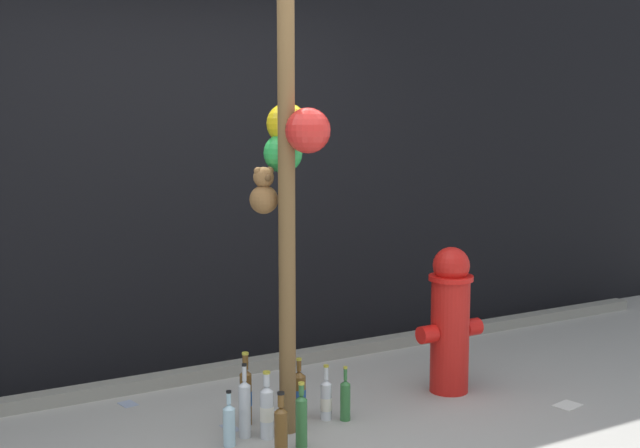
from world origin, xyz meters
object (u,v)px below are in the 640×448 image
at_px(bottle_2, 281,429).
at_px(bottle_3, 246,395).
at_px(bottle_0, 267,411).
at_px(bottle_1, 345,399).
at_px(bottle_6, 301,419).
at_px(bottle_7, 229,424).
at_px(bottle_4, 245,408).
at_px(memorial_post, 288,115).
at_px(fire_hydrant, 450,319).
at_px(bottle_5, 299,394).
at_px(bottle_8, 326,399).

bearing_deg(bottle_2, bottle_3, 86.70).
bearing_deg(bottle_2, bottle_0, 80.43).
bearing_deg(bottle_1, bottle_0, -178.66).
relative_size(bottle_2, bottle_6, 0.96).
xyz_separation_m(bottle_1, bottle_7, (-0.70, -0.00, -0.00)).
distance_m(bottle_0, bottle_4, 0.12).
bearing_deg(bottle_6, bottle_1, 27.61).
xyz_separation_m(bottle_0, bottle_3, (-0.01, 0.23, 0.02)).
distance_m(memorial_post, bottle_2, 1.59).
bearing_deg(fire_hydrant, bottle_3, 174.57).
height_order(bottle_0, bottle_7, bottle_0).
relative_size(memorial_post, bottle_6, 8.28).
bearing_deg(bottle_4, bottle_0, -37.62).
distance_m(bottle_5, bottle_6, 0.40).
bearing_deg(bottle_5, fire_hydrant, -3.02).
bearing_deg(bottle_0, bottle_2, -99.57).
bearing_deg(bottle_6, memorial_post, 75.42).
distance_m(bottle_2, bottle_7, 0.30).
distance_m(bottle_4, bottle_5, 0.38).
height_order(bottle_0, bottle_2, bottle_0).
xyz_separation_m(bottle_5, bottle_7, (-0.49, -0.15, -0.02)).
bearing_deg(bottle_2, bottle_7, 124.98).
xyz_separation_m(bottle_4, bottle_7, (-0.12, -0.06, -0.04)).
bearing_deg(bottle_3, bottle_1, -23.64).
relative_size(bottle_0, bottle_2, 1.10).
bearing_deg(bottle_2, bottle_1, 25.18).
xyz_separation_m(bottle_1, bottle_6, (-0.39, -0.20, 0.02)).
height_order(memorial_post, bottle_8, memorial_post).
bearing_deg(bottle_7, bottle_3, 48.51).
relative_size(bottle_2, bottle_7, 1.12).
distance_m(bottle_2, bottle_4, 0.32).
bearing_deg(bottle_6, fire_hydrant, 14.02).
height_order(bottle_3, bottle_6, bottle_3).
xyz_separation_m(memorial_post, bottle_0, (-0.17, -0.06, -1.54)).
bearing_deg(bottle_1, bottle_2, -154.82).
distance_m(bottle_0, bottle_5, 0.32).
bearing_deg(bottle_5, bottle_4, -166.63).
bearing_deg(bottle_4, bottle_6, -53.71).
bearing_deg(bottle_0, bottle_1, 1.34).
bearing_deg(bottle_8, bottle_5, 145.30).
bearing_deg(bottle_7, bottle_5, 17.35).
bearing_deg(bottle_3, bottle_6, -74.99).
xyz_separation_m(bottle_3, bottle_5, (0.29, -0.07, -0.02)).
height_order(bottle_5, bottle_7, bottle_5).
height_order(bottle_0, bottle_8, bottle_0).
relative_size(bottle_3, bottle_7, 1.39).
relative_size(bottle_1, bottle_2, 0.94).
height_order(bottle_1, bottle_6, bottle_6).
height_order(bottle_1, bottle_7, bottle_1).
distance_m(memorial_post, bottle_3, 1.54).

